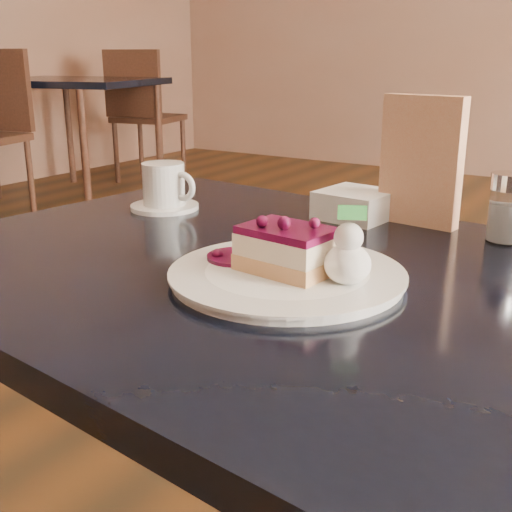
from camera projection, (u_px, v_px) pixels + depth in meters
The scene contains 10 objects.
main_table at pixel (307, 323), 0.84m from camera, with size 1.19×0.87×0.70m.
dessert_plate at pixel (287, 276), 0.78m from camera, with size 0.28×0.28×0.01m, color white.
cheesecake_slice at pixel (287, 250), 0.77m from camera, with size 0.12×0.09×0.06m.
whipped_cream at pixel (348, 264), 0.73m from camera, with size 0.05×0.05×0.05m.
berry_sauce at pixel (236, 257), 0.82m from camera, with size 0.07×0.07×0.01m, color #4A0923.
coffee_set at pixel (165, 189), 1.13m from camera, with size 0.13×0.12×0.08m.
menu_card at pixel (421, 161), 1.01m from camera, with size 0.13×0.03×0.20m, color beige.
sugar_shaker at pixel (508, 207), 0.92m from camera, with size 0.06×0.06×0.10m.
napkin_stack at pixel (356, 204), 1.07m from camera, with size 0.11×0.11×0.05m, color white.
bg_table_far_left at pixel (80, 186), 4.47m from camera, with size 1.23×1.94×1.29m.
Camera 1 is at (0.21, -0.37, 0.96)m, focal length 45.00 mm.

